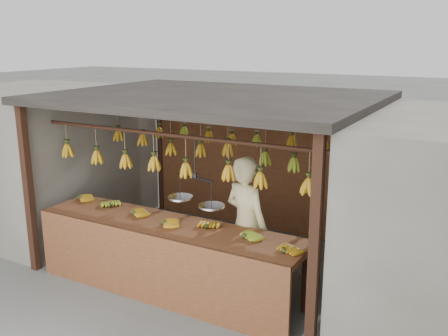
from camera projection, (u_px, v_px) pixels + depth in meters
The scene contains 8 objects.
ground at pixel (214, 258), 7.29m from camera, with size 80.00×80.00×0.00m, color #5B5B57.
stall at pixel (225, 122), 7.08m from camera, with size 4.30×3.30×2.40m.
neighbor_left at pixel (36, 155), 8.70m from camera, with size 3.00×3.00×2.30m, color slate.
counter at pixel (163, 242), 6.08m from camera, with size 3.55×0.81×0.96m.
hanging_bananas at pixel (214, 151), 6.90m from camera, with size 3.64×2.23×0.39m.
balance_scale at pixel (195, 199), 5.98m from camera, with size 0.81×0.40×0.80m.
vendor at pixel (246, 225), 6.18m from camera, with size 0.64×0.42×1.75m, color beige.
bag_bundles at pixel (375, 189), 7.28m from camera, with size 0.08×0.26×1.15m.
Camera 1 is at (3.40, -5.81, 3.10)m, focal length 40.00 mm.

